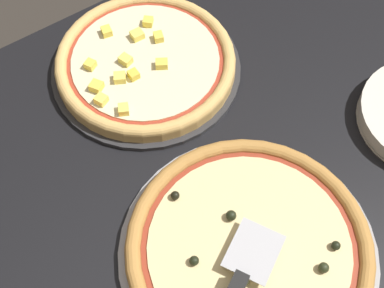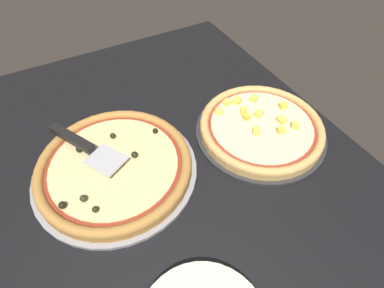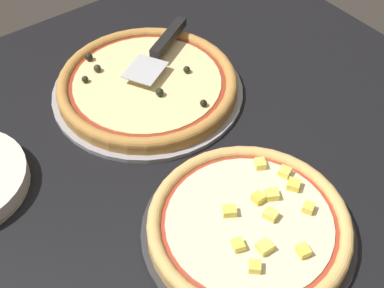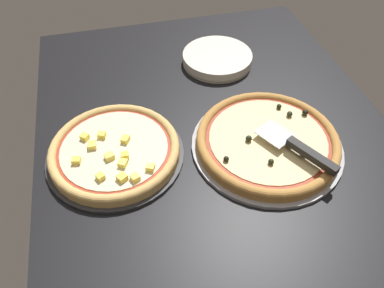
# 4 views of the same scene
# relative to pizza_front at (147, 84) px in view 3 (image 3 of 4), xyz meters

# --- Properties ---
(ground_plane) EXTENTS (1.32, 1.00, 0.04)m
(ground_plane) POSITION_rel_pizza_front_xyz_m (0.08, 0.12, -0.04)
(ground_plane) COLOR black
(pizza_pan_front) EXTENTS (0.41, 0.41, 0.01)m
(pizza_pan_front) POSITION_rel_pizza_front_xyz_m (0.00, 0.00, -0.02)
(pizza_pan_front) COLOR #939399
(pizza_pan_front) RESTS_ON ground_plane
(pizza_front) EXTENTS (0.38, 0.38, 0.04)m
(pizza_front) POSITION_rel_pizza_front_xyz_m (0.00, 0.00, 0.00)
(pizza_front) COLOR #B77F3D
(pizza_front) RESTS_ON pizza_pan_front
(pizza_pan_back) EXTENTS (0.36, 0.36, 0.01)m
(pizza_pan_back) POSITION_rel_pizza_front_xyz_m (0.06, 0.40, -0.02)
(pizza_pan_back) COLOR #2D2D30
(pizza_pan_back) RESTS_ON ground_plane
(pizza_back) EXTENTS (0.34, 0.34, 0.04)m
(pizza_back) POSITION_rel_pizza_front_xyz_m (0.06, 0.40, 0.00)
(pizza_back) COLOR #DBAD60
(pizza_back) RESTS_ON pizza_pan_back
(serving_spatula) EXTENTS (0.22, 0.15, 0.02)m
(serving_spatula) POSITION_rel_pizza_front_xyz_m (-0.09, -0.06, 0.03)
(serving_spatula) COLOR #B7B7BC
(serving_spatula) RESTS_ON pizza_front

